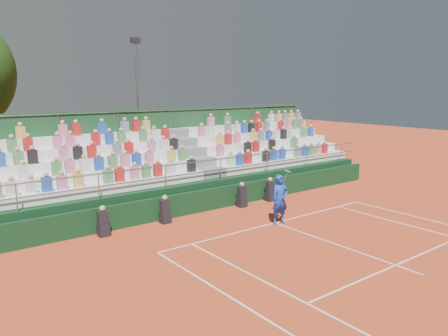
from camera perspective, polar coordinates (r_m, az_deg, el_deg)
ground at (r=18.36m, az=6.67°, el=-7.14°), size 90.00×90.00×0.00m
courtside_wall at (r=20.55m, az=0.51°, el=-3.69°), size 20.00×0.15×1.00m
line_officials at (r=19.19m, az=-2.92°, el=-4.81°), size 8.96×0.40×1.19m
grandstand at (r=23.00m, az=-4.45°, el=-0.67°), size 20.00×5.20×4.40m
tennis_player at (r=18.01m, az=7.34°, el=-4.09°), size 0.94×0.62×2.22m
floodlight_mast at (r=29.00m, az=-11.25°, el=9.23°), size 0.60×0.25×8.61m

